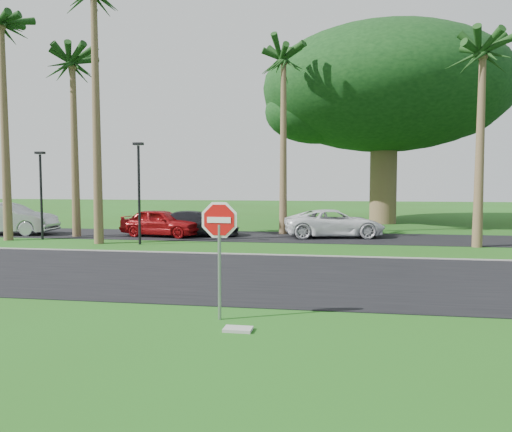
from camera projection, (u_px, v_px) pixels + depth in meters
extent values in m
plane|color=#214912|center=(228.00, 288.00, 13.51)|extent=(120.00, 120.00, 0.00)
cube|color=black|center=(241.00, 274.00, 15.48)|extent=(120.00, 8.00, 0.02)
cube|color=black|center=(280.00, 237.00, 25.81)|extent=(120.00, 5.00, 0.02)
cube|color=gray|center=(261.00, 255.00, 19.46)|extent=(120.00, 0.12, 0.06)
cylinder|color=gray|center=(220.00, 272.00, 10.40)|extent=(0.07, 0.07, 2.00)
cylinder|color=white|center=(219.00, 220.00, 10.33)|extent=(1.05, 0.02, 1.05)
cylinder|color=red|center=(219.00, 220.00, 10.33)|extent=(0.90, 0.02, 0.90)
cube|color=white|center=(219.00, 220.00, 10.33)|extent=(0.50, 0.02, 0.12)
cone|color=brown|center=(5.00, 132.00, 24.09)|extent=(0.44, 0.44, 10.50)
cone|color=brown|center=(75.00, 150.00, 25.71)|extent=(0.44, 0.44, 9.00)
cone|color=brown|center=(96.00, 119.00, 22.76)|extent=(0.44, 0.44, 11.50)
cone|color=brown|center=(283.00, 147.00, 26.96)|extent=(0.44, 0.44, 9.50)
cone|color=brown|center=(480.00, 150.00, 21.61)|extent=(0.44, 0.44, 8.50)
cylinder|color=brown|center=(383.00, 180.00, 33.99)|extent=(1.80, 1.80, 6.00)
ellipsoid|color=black|center=(385.00, 90.00, 33.57)|extent=(16.50, 16.50, 8.25)
cylinder|color=black|center=(41.00, 197.00, 24.56)|extent=(0.12, 0.12, 4.20)
cube|color=black|center=(40.00, 153.00, 24.41)|extent=(0.45, 0.25, 0.12)
cylinder|color=black|center=(139.00, 195.00, 22.68)|extent=(0.12, 0.12, 4.50)
cube|color=black|center=(138.00, 144.00, 22.52)|extent=(0.45, 0.25, 0.12)
imported|color=#A0A3A7|center=(7.00, 219.00, 26.91)|extent=(5.27, 2.29, 1.69)
imported|color=maroon|center=(161.00, 223.00, 25.98)|extent=(4.41, 2.25, 1.44)
imported|color=black|center=(197.00, 224.00, 26.28)|extent=(4.63, 2.22, 1.30)
imported|color=white|center=(334.00, 224.00, 25.66)|extent=(5.47, 3.33, 1.42)
cube|color=#9D9E96|center=(238.00, 329.00, 9.68)|extent=(0.56, 0.36, 0.06)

